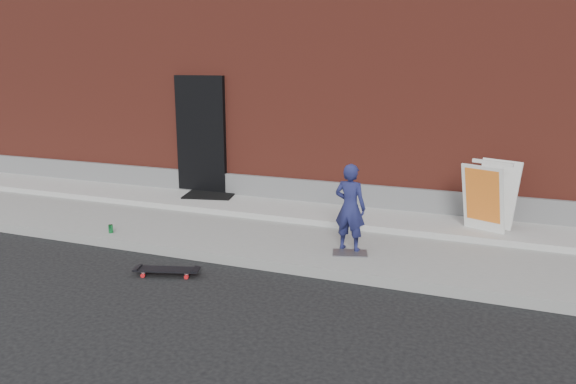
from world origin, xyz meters
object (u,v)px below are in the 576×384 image
at_px(skateboard, 166,270).
at_px(soda_can, 111,229).
at_px(pizza_sign, 489,196).
at_px(child, 350,207).

height_order(skateboard, soda_can, soda_can).
bearing_deg(pizza_sign, child, -140.96).
xyz_separation_m(skateboard, soda_can, (-1.62, 0.90, 0.14)).
bearing_deg(soda_can, pizza_sign, 20.32).
xyz_separation_m(child, soda_can, (-3.72, -0.58, -0.56)).
relative_size(child, pizza_sign, 1.18).
relative_size(skateboard, pizza_sign, 0.82).
xyz_separation_m(child, skateboard, (-2.10, -1.49, -0.70)).
bearing_deg(child, pizza_sign, -133.28).
height_order(child, skateboard, child).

